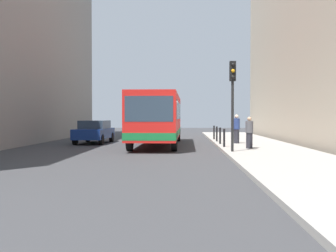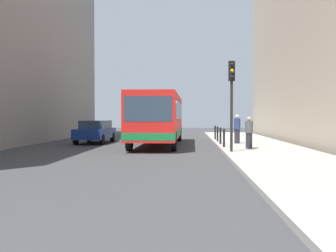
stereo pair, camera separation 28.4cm
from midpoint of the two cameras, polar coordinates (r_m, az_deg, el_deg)
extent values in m
plane|color=#38383A|center=(20.35, -1.90, -3.54)|extent=(80.00, 80.00, 0.00)
cube|color=#9E9991|center=(20.67, 13.23, -3.29)|extent=(4.40, 40.00, 0.15)
cube|color=red|center=(23.92, -1.81, 1.39)|extent=(2.62, 11.03, 2.50)
cube|color=#197238|center=(23.94, -1.81, -0.88)|extent=(2.64, 11.05, 0.36)
cube|color=#2D3D4C|center=(18.47, -3.20, 2.47)|extent=(2.26, 0.08, 1.20)
cube|color=#2D3D4C|center=(24.42, -1.71, 2.21)|extent=(2.62, 9.43, 1.00)
cylinder|color=black|center=(20.00, 0.51, -2.19)|extent=(0.29, 1.00, 1.00)
cylinder|color=black|center=(20.22, -5.91, -2.16)|extent=(0.29, 1.00, 1.00)
cylinder|color=black|center=(27.78, 1.18, -1.18)|extent=(0.29, 1.00, 1.00)
cylinder|color=black|center=(27.94, -3.46, -1.17)|extent=(0.29, 1.00, 1.00)
cube|color=navy|center=(26.32, -10.82, -1.05)|extent=(1.91, 4.44, 0.64)
cube|color=#2D3D4C|center=(26.45, -10.74, 0.22)|extent=(1.66, 2.50, 0.52)
cylinder|color=black|center=(24.69, -9.85, -1.95)|extent=(0.24, 0.65, 0.64)
cylinder|color=black|center=(25.12, -13.49, -1.91)|extent=(0.24, 0.65, 0.64)
cylinder|color=black|center=(27.61, -8.39, -1.59)|extent=(0.24, 0.65, 0.64)
cylinder|color=black|center=(28.00, -11.67, -1.56)|extent=(0.24, 0.65, 0.64)
cylinder|color=black|center=(18.30, 8.78, 1.37)|extent=(0.12, 0.12, 3.20)
cube|color=black|center=(18.41, 8.80, 7.77)|extent=(0.28, 0.24, 0.90)
sphere|color=black|center=(18.32, 8.85, 8.68)|extent=(0.16, 0.16, 0.16)
sphere|color=orange|center=(18.29, 8.85, 7.81)|extent=(0.16, 0.16, 0.16)
sphere|color=black|center=(18.26, 8.85, 6.94)|extent=(0.16, 0.16, 0.16)
cylinder|color=black|center=(20.99, 7.66, -1.69)|extent=(0.11, 0.11, 0.95)
cylinder|color=black|center=(23.29, 7.13, -1.39)|extent=(0.11, 0.11, 0.95)
cylinder|color=black|center=(25.59, 6.69, -1.14)|extent=(0.11, 0.11, 0.95)
cylinder|color=black|center=(27.89, 6.32, -0.92)|extent=(0.11, 0.11, 0.95)
cylinder|color=#26262D|center=(20.26, 11.17, -2.07)|extent=(0.32, 0.32, 0.77)
cylinder|color=#4C4C51|center=(20.24, 11.18, -0.13)|extent=(0.38, 0.38, 0.60)
sphere|color=tan|center=(20.23, 11.19, 1.01)|extent=(0.21, 0.21, 0.21)
cylinder|color=#26262D|center=(23.90, 9.45, -1.46)|extent=(0.32, 0.32, 0.83)
cylinder|color=navy|center=(23.88, 9.46, 0.31)|extent=(0.38, 0.38, 0.64)
sphere|color=beige|center=(23.87, 9.47, 1.35)|extent=(0.23, 0.23, 0.23)
camera|label=1|loc=(0.14, -90.37, -0.01)|focal=42.57mm
camera|label=2|loc=(0.14, 89.63, 0.01)|focal=42.57mm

